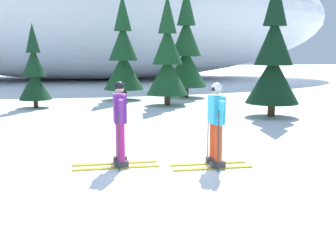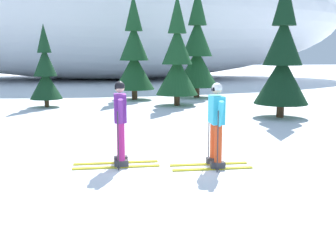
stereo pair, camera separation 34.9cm
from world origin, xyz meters
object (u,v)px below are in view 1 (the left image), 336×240
at_px(skier_cyan_jacket, 216,123).
at_px(pine_tree_center_left, 123,56).
at_px(pine_tree_left, 34,73).
at_px(pine_tree_far_right, 273,59).
at_px(pine_tree_right, 186,52).
at_px(skier_purple_jacket, 120,122).
at_px(pine_tree_center_right, 167,60).

xyz_separation_m(skier_cyan_jacket, pine_tree_center_left, (-1.26, 11.98, 1.18)).
relative_size(pine_tree_left, pine_tree_far_right, 0.71).
bearing_deg(pine_tree_far_right, pine_tree_right, 105.32).
height_order(pine_tree_left, pine_tree_right, pine_tree_right).
bearing_deg(skier_cyan_jacket, pine_tree_left, 117.38).
relative_size(pine_tree_center_left, pine_tree_far_right, 1.03).
relative_size(skier_purple_jacket, pine_tree_center_left, 0.35).
height_order(pine_tree_left, pine_tree_center_right, pine_tree_center_right).
bearing_deg(pine_tree_center_left, skier_cyan_jacket, -84.01).
bearing_deg(pine_tree_center_right, pine_tree_left, 179.30).
bearing_deg(skier_purple_jacket, skier_cyan_jacket, -9.67).
height_order(skier_purple_jacket, pine_tree_left, pine_tree_left).
height_order(pine_tree_left, pine_tree_center_left, pine_tree_center_left).
height_order(pine_tree_right, pine_tree_far_right, pine_tree_right).
height_order(skier_cyan_jacket, pine_tree_right, pine_tree_right).
height_order(skier_cyan_jacket, pine_tree_center_left, pine_tree_center_left).
bearing_deg(pine_tree_center_right, pine_tree_far_right, -48.74).
relative_size(skier_purple_jacket, pine_tree_right, 0.32).
bearing_deg(skier_cyan_jacket, skier_purple_jacket, 170.33).
relative_size(pine_tree_left, pine_tree_center_left, 0.69).
height_order(pine_tree_center_left, pine_tree_right, pine_tree_right).
distance_m(skier_cyan_jacket, pine_tree_center_left, 12.11).
bearing_deg(pine_tree_center_left, pine_tree_center_right, -54.11).
bearing_deg(skier_cyan_jacket, pine_tree_center_left, 95.99).
distance_m(pine_tree_center_left, pine_tree_far_right, 7.81).
height_order(pine_tree_center_right, pine_tree_right, pine_tree_right).
bearing_deg(skier_purple_jacket, pine_tree_center_left, 86.89).
height_order(skier_purple_jacket, pine_tree_right, pine_tree_right).
bearing_deg(pine_tree_right, pine_tree_center_left, -170.52).
distance_m(skier_cyan_jacket, pine_tree_far_right, 7.07).
xyz_separation_m(skier_cyan_jacket, pine_tree_left, (-4.99, 9.64, 0.54)).
bearing_deg(pine_tree_right, pine_tree_center_right, -115.30).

